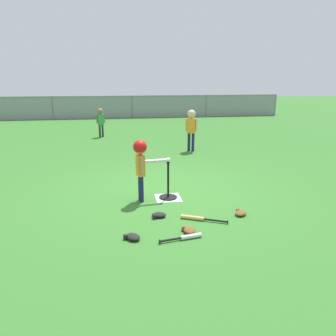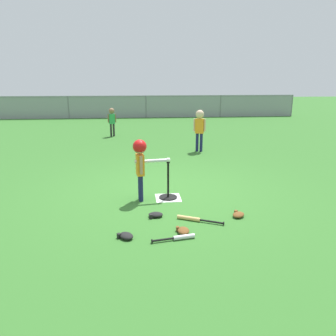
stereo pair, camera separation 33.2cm
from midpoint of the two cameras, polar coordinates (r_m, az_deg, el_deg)
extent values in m
plane|color=#336B28|center=(6.26, 1.21, -3.95)|extent=(60.00, 60.00, 0.00)
cube|color=white|center=(5.90, 1.62, -5.14)|extent=(0.44, 0.44, 0.01)
cylinder|color=black|center=(5.90, 1.62, -5.06)|extent=(0.32, 0.32, 0.03)
cylinder|color=black|center=(5.79, 1.64, -2.00)|extent=(0.04, 0.04, 0.63)
cylinder|color=black|center=(5.71, 1.67, 0.94)|extent=(0.06, 0.06, 0.02)
sphere|color=white|center=(5.69, 1.67, 1.40)|extent=(0.07, 0.07, 0.07)
cylinder|color=#191E4C|center=(5.77, -3.17, -3.25)|extent=(0.07, 0.07, 0.46)
cylinder|color=#191E4C|center=(5.68, -2.98, -3.57)|extent=(0.07, 0.07, 0.46)
cube|color=orange|center=(5.61, -3.13, 0.54)|extent=(0.15, 0.22, 0.36)
cylinder|color=tan|center=(5.72, -3.36, 1.10)|extent=(0.05, 0.05, 0.31)
cylinder|color=tan|center=(5.48, -2.90, 0.47)|extent=(0.05, 0.05, 0.31)
sphere|color=tan|center=(5.54, -3.18, 3.45)|extent=(0.20, 0.20, 0.20)
sphere|color=red|center=(5.53, -3.18, 3.70)|extent=(0.23, 0.23, 0.23)
cylinder|color=silver|center=(5.63, -1.04, 1.22)|extent=(0.60, 0.14, 0.06)
cylinder|color=#191E4C|center=(9.58, 6.71, 4.38)|extent=(0.08, 0.08, 0.53)
cylinder|color=#191E4C|center=(9.59, 6.01, 4.41)|extent=(0.08, 0.08, 0.53)
cube|color=orange|center=(9.51, 6.44, 7.17)|extent=(0.27, 0.21, 0.41)
cylinder|color=beige|center=(9.49, 7.34, 7.31)|extent=(0.06, 0.06, 0.35)
cylinder|color=beige|center=(9.52, 5.57, 7.39)|extent=(0.06, 0.06, 0.35)
sphere|color=beige|center=(9.47, 6.51, 9.18)|extent=(0.23, 0.23, 0.23)
cylinder|color=#262626|center=(12.18, -8.52, 6.46)|extent=(0.07, 0.07, 0.45)
cylinder|color=#262626|center=(12.16, -8.99, 6.43)|extent=(0.07, 0.07, 0.45)
cube|color=green|center=(12.12, -8.83, 8.33)|extent=(0.22, 0.16, 0.35)
cylinder|color=#8C6647|center=(12.13, -8.24, 8.48)|extent=(0.05, 0.05, 0.30)
cylinder|color=#8C6647|center=(12.10, -9.43, 8.41)|extent=(0.05, 0.05, 0.30)
sphere|color=#8C6647|center=(12.09, -8.89, 9.68)|extent=(0.20, 0.20, 0.20)
cylinder|color=silver|center=(4.48, 4.94, -11.74)|extent=(0.30, 0.11, 0.06)
cylinder|color=black|center=(4.40, 1.32, -12.24)|extent=(0.29, 0.08, 0.03)
cylinder|color=black|center=(4.36, -0.55, -12.48)|extent=(0.02, 0.05, 0.05)
cylinder|color=#DBB266|center=(5.03, 5.48, -8.60)|extent=(0.34, 0.21, 0.06)
cylinder|color=black|center=(4.96, 9.45, -9.10)|extent=(0.33, 0.18, 0.03)
cylinder|color=black|center=(4.94, 11.47, -9.34)|extent=(0.04, 0.05, 0.05)
ellipsoid|color=brown|center=(4.63, 4.75, -10.71)|extent=(0.16, 0.22, 0.07)
cube|color=brown|center=(4.68, 3.73, -10.40)|extent=(0.04, 0.05, 0.06)
ellipsoid|color=black|center=(5.12, -0.26, -8.04)|extent=(0.24, 0.18, 0.07)
cube|color=black|center=(5.06, -1.04, -8.35)|extent=(0.05, 0.05, 0.06)
ellipsoid|color=brown|center=(5.27, 13.80, -7.82)|extent=(0.26, 0.27, 0.07)
cube|color=brown|center=(5.35, 13.34, -7.43)|extent=(0.06, 0.06, 0.06)
ellipsoid|color=black|center=(4.50, -5.04, -11.55)|extent=(0.26, 0.27, 0.07)
cube|color=black|center=(4.51, -6.30, -11.51)|extent=(0.06, 0.06, 0.06)
cylinder|color=slate|center=(18.07, -16.23, 9.99)|extent=(0.06, 0.06, 1.15)
cylinder|color=slate|center=(17.78, -3.26, 10.48)|extent=(0.06, 0.06, 1.15)
cylinder|color=slate|center=(18.37, 9.52, 10.45)|extent=(0.06, 0.06, 1.15)
cylinder|color=slate|center=(19.78, 20.97, 10.00)|extent=(0.06, 0.06, 1.15)
cube|color=gray|center=(17.74, -3.28, 12.14)|extent=(16.00, 0.03, 0.03)
cube|color=gray|center=(17.78, -3.26, 10.48)|extent=(16.00, 0.01, 1.15)
camera|label=1|loc=(0.17, -88.34, 0.45)|focal=35.49mm
camera|label=2|loc=(0.17, 91.66, -0.45)|focal=35.49mm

